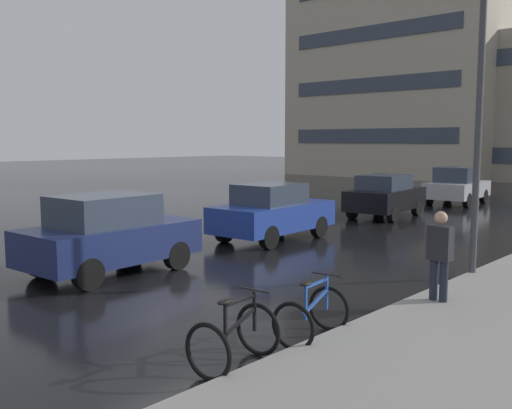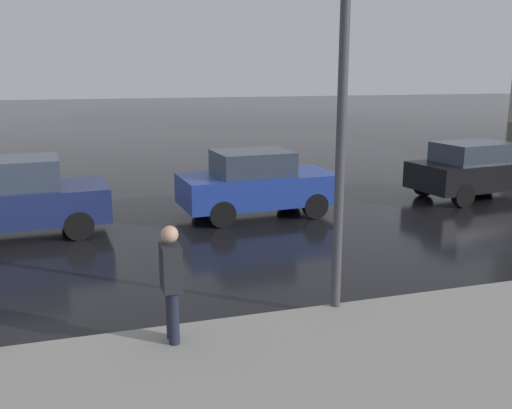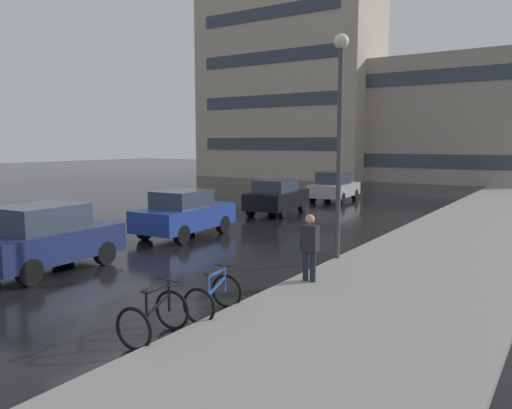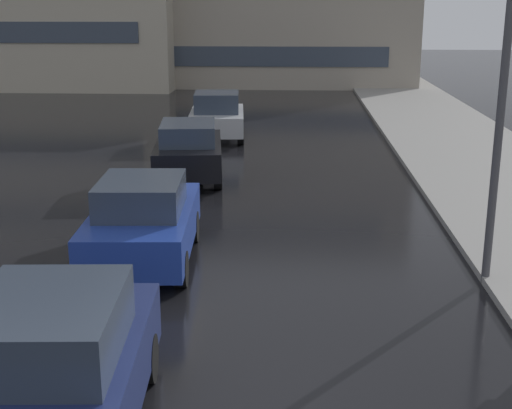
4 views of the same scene
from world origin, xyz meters
The scene contains 5 objects.
car_navy centered at (-2.36, -0.15, 0.87)m, with size 2.12×3.87×1.74m.
car_blue centered at (-2.52, 5.45, 0.82)m, with size 2.02×4.00×1.65m.
car_black centered at (-2.61, 12.07, 0.83)m, with size 2.18×3.93×1.62m.
car_silver centered at (-2.47, 18.23, 0.83)m, with size 2.16×3.87×1.69m.
streetlamp centered at (3.66, 4.75, 4.00)m, with size 0.40×0.40×6.17m.
Camera 4 is at (0.25, -7.12, 4.75)m, focal length 50.00 mm.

